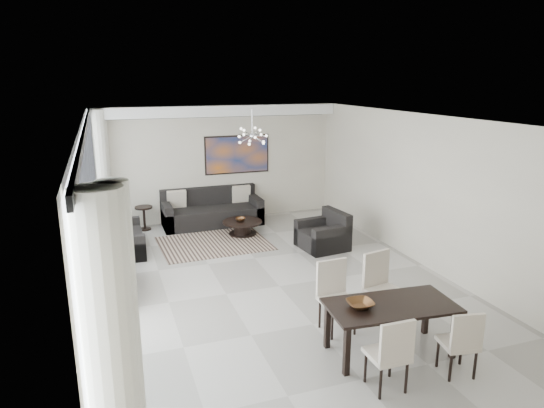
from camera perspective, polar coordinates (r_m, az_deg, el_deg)
name	(u,v)px	position (r m, az deg, el deg)	size (l,w,h in m)	color
room_shell	(305,204)	(8.31, 3.89, -0.03)	(6.00, 9.00, 2.90)	#A8A39B
window_wall	(100,222)	(7.66, -19.57, -1.99)	(0.37, 8.95, 2.90)	white
soffit	(218,111)	(12.01, -6.34, 10.84)	(5.98, 0.40, 0.26)	white
painting	(237,155)	(12.42, -4.12, 5.82)	(1.68, 0.04, 0.98)	#B25918
chandelier	(252,136)	(10.40, -2.34, 8.02)	(0.66, 0.66, 0.71)	silver
rug	(214,243)	(10.80, -6.84, -4.61)	(2.33, 1.79, 0.01)	black
coffee_table	(242,227)	(11.31, -3.50, -2.70)	(0.92, 0.92, 0.32)	black
bowl_coffee	(240,219)	(11.29, -3.74, -1.80)	(0.23, 0.23, 0.07)	brown
sofa_main	(212,212)	(12.15, -7.10, -0.99)	(2.41, 0.99, 0.88)	black
loveseat	(120,240)	(10.62, -17.45, -4.12)	(0.85, 1.51, 0.75)	black
armchair	(324,236)	(10.44, 6.13, -3.73)	(0.99, 1.04, 0.79)	black
side_table	(144,214)	(11.98, -14.83, -1.16)	(0.42, 0.42, 0.57)	black
tv_console	(112,278)	(8.71, -18.29, -8.30)	(0.48, 1.69, 0.53)	black
television	(120,248)	(8.48, -17.50, -4.92)	(0.97, 0.13, 0.56)	gray
dining_table	(391,310)	(6.64, 13.80, -12.06)	(1.74, 0.97, 0.70)	black
dining_chair_sw	(392,350)	(5.92, 13.89, -16.38)	(0.44, 0.44, 0.94)	beige
dining_chair_se	(462,340)	(6.45, 21.46, -14.63)	(0.47, 0.47, 0.88)	beige
dining_chair_nw	(335,291)	(7.12, 7.38, -10.06)	(0.49, 0.49, 1.02)	beige
dining_chair_ne	(380,282)	(7.47, 12.63, -8.91)	(0.57, 0.57, 1.05)	beige
bowl_dining	(360,304)	(6.43, 10.33, -11.51)	(0.34, 0.34, 0.08)	brown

